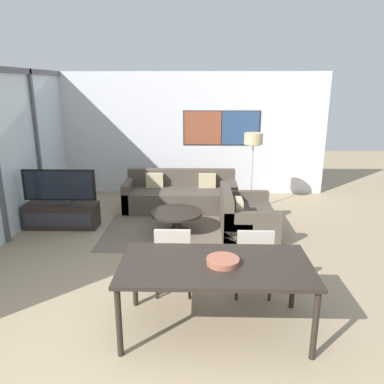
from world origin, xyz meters
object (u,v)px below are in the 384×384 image
Objects in this scene: tv_console at (62,215)px; floor_lamp at (253,144)px; sofa_side at (243,219)px; dining_chair_centre at (253,257)px; sofa_main at (181,196)px; fruit_bowl at (223,261)px; coffee_table at (177,217)px; dining_table at (215,269)px; dining_chair_left at (173,255)px; television at (59,187)px.

floor_lamp is (3.55, 1.00, 1.16)m from tv_console.
sofa_side is 2.02m from dining_chair_centre.
tv_console is 0.81× the size of floor_lamp.
sofa_main is 4.16m from fruit_bowl.
fruit_bowl reaches higher than coffee_table.
sofa_side is at bearing -3.86° from tv_console.
dining_chair_centre is at bearing 177.15° from sofa_side.
sofa_main is at bearing 98.13° from dining_table.
dining_table is 5.80× the size of fruit_bowl.
sofa_side reaches higher than dining_table.
sofa_side is 0.70× the size of dining_table.
sofa_main and sofa_side have the same top height.
sofa_main is at bearing 91.66° from dining_chair_left.
floor_lamp is at bearing 67.17° from dining_chair_left.
tv_console is 0.66× the size of dining_table.
sofa_side is at bearing -2.03° from coffee_table.
television is at bearing 133.45° from fruit_bowl.
dining_chair_left is at bearing -45.09° from tv_console.
floor_lamp is (0.38, 3.22, 0.86)m from dining_chair_centre.
fruit_bowl is (0.65, -4.07, 0.54)m from sofa_main.
floor_lamp reaches higher than sofa_main.
sofa_side is at bearing -103.12° from floor_lamp.
fruit_bowl is at bearing -101.48° from floor_lamp.
dining_table is 2.17× the size of dining_chair_centre.
television is 3.13m from dining_chair_left.
dining_table is 1.22× the size of floor_lamp.
coffee_table is 2.31m from dining_chair_centre.
tv_console is at bearing 145.01° from dining_chair_centre.
dining_chair_centre is (0.48, 0.69, -0.19)m from dining_table.
coffee_table is at bearing -4.87° from tv_console.
television reaches higher than tv_console.
sofa_main is 1.17× the size of dining_table.
sofa_side is 1.50× the size of coffee_table.
television is 3.85× the size of fruit_bowl.
coffee_table is 2.86m from fruit_bowl.
dining_chair_left is 1.00× the size of dining_chair_centre.
dining_chair_left is at bearing -87.25° from coffee_table.
floor_lamp is (3.55, 1.00, 0.61)m from television.
television is 4.01m from fruit_bowl.
dining_table is 2.17× the size of dining_chair_left.
dining_table reaches higher than tv_console.
floor_lamp reaches higher than television.
television reaches higher than fruit_bowl.
television is 2.17m from coffee_table.
dining_chair_left is at bearing -112.83° from floor_lamp.
fruit_bowl is (0.56, -0.70, 0.29)m from dining_chair_left.
coffee_table is at bearing -4.89° from television.
dining_chair_centre is at bearing 59.34° from fruit_bowl.
sofa_main reaches higher than coffee_table.
dining_chair_left is (2.20, -2.21, -0.25)m from television.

